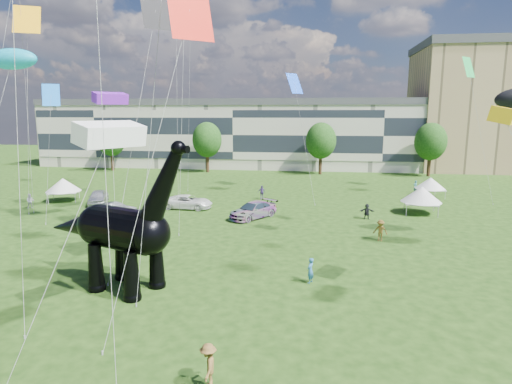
# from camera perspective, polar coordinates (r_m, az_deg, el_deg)

# --- Properties ---
(ground) EXTENTS (220.00, 220.00, 0.00)m
(ground) POSITION_cam_1_polar(r_m,az_deg,el_deg) (24.71, -9.24, -14.75)
(ground) COLOR #16330C
(ground) RESTS_ON ground
(terrace_row) EXTENTS (78.00, 11.00, 12.00)m
(terrace_row) POSITION_cam_1_polar(r_m,az_deg,el_deg) (84.75, -2.41, 7.46)
(terrace_row) COLOR beige
(terrace_row) RESTS_ON ground
(apartment_block) EXTENTS (28.00, 18.00, 22.00)m
(apartment_block) POSITION_cam_1_polar(r_m,az_deg,el_deg) (92.53, 29.14, 9.52)
(apartment_block) COLOR tan
(apartment_block) RESTS_ON ground
(tree_far_left) EXTENTS (5.20, 5.20, 9.44)m
(tree_far_left) POSITION_cam_1_polar(r_m,az_deg,el_deg) (83.03, -18.78, 7.06)
(tree_far_left) COLOR #382314
(tree_far_left) RESTS_ON ground
(tree_mid_left) EXTENTS (5.20, 5.20, 9.44)m
(tree_mid_left) POSITION_cam_1_polar(r_m,az_deg,el_deg) (76.78, -6.55, 7.30)
(tree_mid_left) COLOR #382314
(tree_mid_left) RESTS_ON ground
(tree_mid_right) EXTENTS (5.20, 5.20, 9.44)m
(tree_mid_right) POSITION_cam_1_polar(r_m,az_deg,el_deg) (74.47, 8.66, 7.16)
(tree_mid_right) COLOR #382314
(tree_mid_right) RESTS_ON ground
(tree_far_right) EXTENTS (5.20, 5.20, 9.44)m
(tree_far_right) POSITION_cam_1_polar(r_m,az_deg,el_deg) (76.91, 22.28, 6.60)
(tree_far_right) COLOR #382314
(tree_far_right) RESTS_ON ground
(dinosaur_sculpture) EXTENTS (11.32, 5.69, 9.43)m
(dinosaur_sculpture) POSITION_cam_1_polar(r_m,az_deg,el_deg) (26.92, -17.89, -4.93)
(dinosaur_sculpture) COLOR black
(dinosaur_sculpture) RESTS_ON ground
(car_silver) EXTENTS (3.31, 5.10, 1.62)m
(car_silver) POSITION_cam_1_polar(r_m,az_deg,el_deg) (53.20, -20.31, -0.64)
(car_silver) COLOR silver
(car_silver) RESTS_ON ground
(car_grey) EXTENTS (4.33, 1.65, 1.41)m
(car_grey) POSITION_cam_1_polar(r_m,az_deg,el_deg) (46.24, -18.25, -2.25)
(car_grey) COLOR slate
(car_grey) RESTS_ON ground
(car_white) EXTENTS (5.54, 2.75, 1.51)m
(car_white) POSITION_cam_1_polar(r_m,az_deg,el_deg) (48.05, -9.07, -1.32)
(car_white) COLOR white
(car_white) RESTS_ON ground
(car_dark) EXTENTS (5.11, 5.92, 1.63)m
(car_dark) POSITION_cam_1_polar(r_m,az_deg,el_deg) (43.17, -0.39, -2.44)
(car_dark) COLOR #595960
(car_dark) RESTS_ON ground
(gazebo_near) EXTENTS (4.62, 4.62, 2.89)m
(gazebo_near) POSITION_cam_1_polar(r_m,az_deg,el_deg) (48.16, 21.19, -0.33)
(gazebo_near) COLOR silver
(gazebo_near) RESTS_ON ground
(gazebo_far) EXTENTS (4.25, 4.25, 2.54)m
(gazebo_far) POSITION_cam_1_polar(r_m,az_deg,el_deg) (57.86, 22.23, 1.07)
(gazebo_far) COLOR silver
(gazebo_far) RESTS_ON ground
(gazebo_left) EXTENTS (5.20, 5.20, 2.80)m
(gazebo_left) POSITION_cam_1_polar(r_m,az_deg,el_deg) (56.21, -24.32, 0.85)
(gazebo_left) COLOR silver
(gazebo_left) RESTS_ON ground
(visitors) EXTENTS (45.60, 44.81, 1.89)m
(visitors) POSITION_cam_1_polar(r_m,az_deg,el_deg) (38.41, -6.06, -4.04)
(visitors) COLOR olive
(visitors) RESTS_ON ground
(kites) EXTENTS (52.26, 43.45, 29.03)m
(kites) POSITION_cam_1_polar(r_m,az_deg,el_deg) (33.35, 0.39, 21.26)
(kites) COLOR red
(kites) RESTS_ON ground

